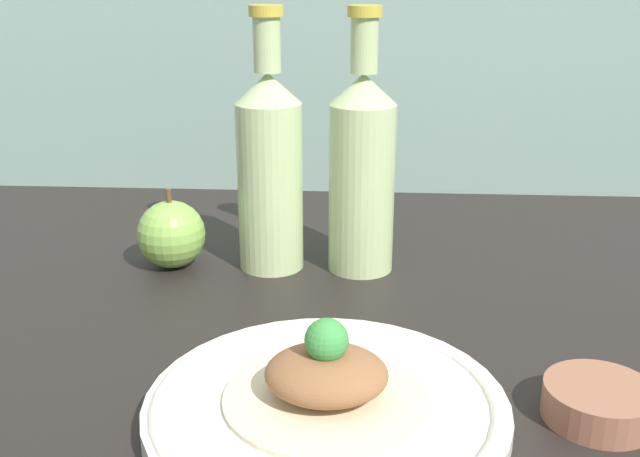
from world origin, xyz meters
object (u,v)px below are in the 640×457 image
Objects in this scene: cider_bottle_left at (270,167)px; cider_bottle_right at (362,168)px; plated_food at (326,377)px; plate at (326,407)px; apple at (171,234)px; dipping_bowl at (599,402)px.

cider_bottle_left is 1.00× the size of cider_bottle_right.
plated_food is 34.33cm from cider_bottle_left.
cider_bottle_left reaches higher than plated_food.
plate is 0.95× the size of cider_bottle_right.
apple is at bearing 122.76° from plated_food.
apple reaches higher than dipping_bowl.
plated_food is at bearing 0.00° from plate.
plated_food is at bearing -175.25° from dipping_bowl.
plated_food is 0.54× the size of cider_bottle_right.
plated_food is 0.54× the size of cider_bottle_left.
apple is (-20.23, 31.44, -0.00)cm from plated_food.
plated_food is at bearing -75.53° from cider_bottle_left.
plate is at bearing -75.53° from cider_bottle_left.
plated_food is at bearing -57.24° from apple.
dipping_bowl is (21.75, 1.81, -2.63)cm from plated_food.
cider_bottle_left is at bearing 3.90° from apple.
cider_bottle_right is 24.07cm from apple.
cider_bottle_left reaches higher than dipping_bowl.
apple is (-20.23, 31.44, 2.80)cm from plate.
plated_food is 33.39cm from cider_bottle_right.
plate is at bearing -57.24° from apple.
plate is 21.83cm from dipping_bowl.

